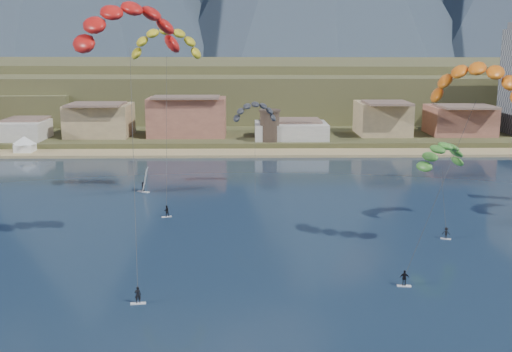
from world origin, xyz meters
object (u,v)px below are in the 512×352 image
at_px(kitesurfer_orange, 478,77).
at_px(kitesurfer_yellow, 166,38).
at_px(windsurfer, 144,184).
at_px(kitesurfer_green, 442,152).
at_px(watchtower, 270,125).
at_px(kitesurfer_red, 129,20).

bearing_deg(kitesurfer_orange, kitesurfer_yellow, 143.94).
bearing_deg(windsurfer, kitesurfer_green, -21.78).
relative_size(kitesurfer_orange, kitesurfer_green, 1.89).
distance_m(kitesurfer_yellow, kitesurfer_orange, 53.48).
height_order(watchtower, kitesurfer_yellow, kitesurfer_yellow).
xyz_separation_m(watchtower, kitesurfer_green, (24.35, -69.63, 4.72)).
height_order(watchtower, kitesurfer_red, kitesurfer_red).
distance_m(watchtower, kitesurfer_red, 93.26).
bearing_deg(kitesurfer_red, kitesurfer_orange, 2.08).
bearing_deg(kitesurfer_green, kitesurfer_red, -157.96).
bearing_deg(kitesurfer_yellow, windsurfer, 137.30).
bearing_deg(kitesurfer_orange, windsurfer, 143.09).
height_order(kitesurfer_yellow, windsurfer, kitesurfer_yellow).
distance_m(kitesurfer_green, windsurfer, 54.92).
xyz_separation_m(kitesurfer_green, windsurfer, (-50.21, 20.06, -9.62)).
relative_size(kitesurfer_yellow, windsurfer, 6.91).
relative_size(kitesurfer_red, kitesurfer_green, 2.31).
bearing_deg(windsurfer, kitesurfer_orange, -36.91).
xyz_separation_m(watchtower, kitesurfer_yellow, (-20.16, -54.83, 22.26)).
distance_m(watchtower, kitesurfer_green, 73.92).
relative_size(kitesurfer_yellow, kitesurfer_orange, 1.14).
xyz_separation_m(watchtower, kitesurfer_red, (-20.39, -87.75, 24.11)).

